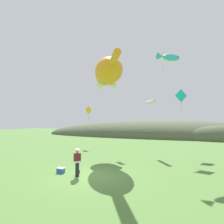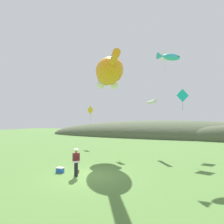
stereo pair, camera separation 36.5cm
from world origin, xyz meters
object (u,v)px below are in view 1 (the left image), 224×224
kite_tube_streamer (151,102)px  kite_diamond_white (163,58)px  kite_fish_windsock (169,57)px  kite_diamond_violet (115,65)px  festival_attendant (77,161)px  kite_diamond_gold (89,110)px  kite_giant_cat (108,73)px  kite_diamond_teal (181,96)px  kite_spool (78,172)px  picnic_cooler (61,170)px

kite_tube_streamer → kite_diamond_white: size_ratio=0.87×
kite_fish_windsock → kite_diamond_violet: kite_diamond_violet is taller
kite_diamond_white → kite_tube_streamer: bearing=-115.6°
festival_attendant → kite_diamond_gold: bearing=115.3°
kite_giant_cat → kite_diamond_teal: bearing=31.3°
kite_spool → kite_giant_cat: bearing=95.9°
kite_diamond_violet → kite_diamond_teal: size_ratio=0.93×
festival_attendant → kite_spool: festival_attendant is taller
kite_fish_windsock → kite_diamond_gold: kite_fish_windsock is taller
festival_attendant → kite_spool: 1.14m
picnic_cooler → kite_giant_cat: kite_giant_cat is taller
kite_diamond_teal → kite_diamond_gold: bearing=173.0°
festival_attendant → kite_diamond_gold: size_ratio=0.83×
kite_spool → kite_giant_cat: kite_giant_cat is taller
kite_spool → kite_diamond_teal: bearing=60.9°
kite_spool → kite_fish_windsock: bearing=45.5°
kite_fish_windsock → kite_diamond_teal: (0.74, 5.58, -2.70)m
festival_attendant → kite_fish_windsock: (5.15, 6.28, 8.02)m
kite_spool → kite_diamond_violet: bearing=99.1°
kite_diamond_violet → kite_diamond_teal: 9.57m
kite_tube_streamer → kite_diamond_violet: 7.96m
kite_tube_streamer → kite_diamond_white: bearing=64.4°
kite_diamond_gold → kite_diamond_white: kite_diamond_white is taller
kite_diamond_violet → kite_diamond_white: 6.33m
kite_diamond_violet → kite_tube_streamer: bearing=-29.1°
kite_giant_cat → kite_fish_windsock: (6.21, -1.35, 0.51)m
picnic_cooler → kite_diamond_violet: size_ratio=0.23×
festival_attendant → kite_diamond_teal: size_ratio=0.75×
kite_diamond_violet → kite_diamond_gold: bearing=179.6°
kite_fish_windsock → kite_tube_streamer: (-2.34, 4.16, -3.40)m
kite_diamond_violet → kite_diamond_gold: size_ratio=1.02×
kite_fish_windsock → kite_tube_streamer: bearing=119.3°
kite_spool → picnic_cooler: bearing=-163.0°
kite_diamond_violet → festival_attendant: bearing=-79.9°
festival_attendant → kite_spool: size_ratio=7.97×
kite_tube_streamer → kite_diamond_white: kite_diamond_white is taller
festival_attendant → picnic_cooler: bearing=167.1°
kite_spool → kite_diamond_white: (4.27, 12.09, 10.88)m
kite_fish_windsock → kite_diamond_gold: bearing=148.3°
picnic_cooler → kite_diamond_teal: bearing=57.3°
kite_spool → picnic_cooler: picnic_cooler is taller
picnic_cooler → kite_diamond_gold: kite_diamond_gold is taller
kite_spool → kite_diamond_gold: bearing=115.3°
kite_fish_windsock → kite_diamond_teal: 6.24m
kite_tube_streamer → kite_spool: bearing=-107.9°
kite_giant_cat → picnic_cooler: bearing=-93.4°
festival_attendant → kite_diamond_white: size_ratio=0.75×
kite_diamond_violet → kite_diamond_teal: kite_diamond_violet is taller
picnic_cooler → kite_giant_cat: bearing=86.6°
kite_giant_cat → kite_diamond_teal: (6.95, 4.23, -2.20)m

